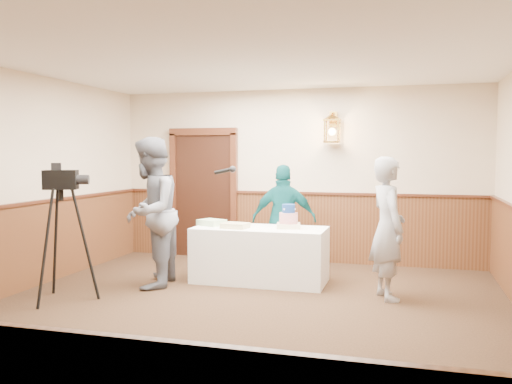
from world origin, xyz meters
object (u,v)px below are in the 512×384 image
sheet_cake_green (212,222)px  interviewer (150,212)px  baker (388,228)px  assistant_p (284,219)px  tv_camera_rig (62,242)px  sheet_cake_yellow (235,225)px  display_table (260,255)px  tiered_cake (289,219)px

sheet_cake_green → interviewer: size_ratio=0.17×
interviewer → baker: bearing=85.3°
interviewer → assistant_p: interviewer is taller
assistant_p → tv_camera_rig: bearing=36.1°
sheet_cake_yellow → tv_camera_rig: tv_camera_rig is taller
sheet_cake_green → tv_camera_rig: 2.06m
display_table → assistant_p: size_ratio=1.13×
baker → tv_camera_rig: (-3.73, -1.13, -0.16)m
sheet_cake_green → assistant_p: 1.07m
display_table → tiered_cake: 0.64m
baker → sheet_cake_green: bearing=55.8°
sheet_cake_yellow → baker: size_ratio=0.20×
display_table → assistant_p: assistant_p is taller
interviewer → sheet_cake_yellow: bearing=107.9°
tiered_cake → baker: 1.41m
tiered_cake → tv_camera_rig: size_ratio=0.24×
sheet_cake_yellow → tv_camera_rig: size_ratio=0.22×
sheet_cake_green → baker: bearing=-10.9°
baker → tv_camera_rig: 3.90m
tv_camera_rig → tiered_cake: bearing=11.4°
display_table → sheet_cake_yellow: bearing=-154.8°
display_table → sheet_cake_yellow: (-0.31, -0.15, 0.41)m
interviewer → tv_camera_rig: bearing=-47.3°
display_table → sheet_cake_yellow: sheet_cake_yellow is taller
display_table → tiered_cake: tiered_cake is taller
baker → assistant_p: (-1.51, 1.02, -0.06)m
baker → tiered_cake: bearing=46.7°
sheet_cake_yellow → assistant_p: size_ratio=0.21×
sheet_cake_yellow → assistant_p: assistant_p is taller
assistant_p → sheet_cake_yellow: bearing=47.3°
interviewer → tv_camera_rig: interviewer is taller
sheet_cake_yellow → assistant_p: (0.51, 0.74, 0.01)m
display_table → tiered_cake: (0.39, 0.06, 0.50)m
display_table → sheet_cake_yellow: size_ratio=5.27×
sheet_cake_yellow → sheet_cake_green: bearing=155.2°
display_table → baker: (1.71, -0.42, 0.49)m
display_table → tv_camera_rig: tv_camera_rig is taller
baker → assistant_p: baker is taller
display_table → tv_camera_rig: size_ratio=1.15×
sheet_cake_green → tv_camera_rig: (-1.30, -1.60, -0.09)m
interviewer → baker: 3.04m
display_table → tv_camera_rig: (-2.02, -1.56, 0.33)m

